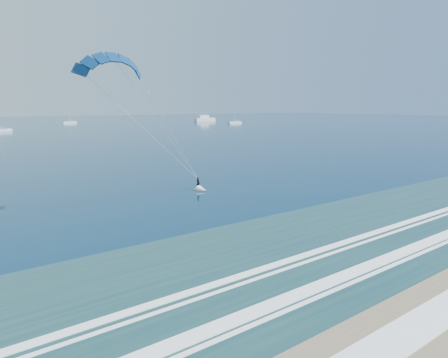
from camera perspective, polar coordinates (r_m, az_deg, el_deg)
The scene contains 5 objects.
kitesurfer_rig at distance 45.81m, azimuth -8.89°, elevation 7.32°, with size 18.69×8.08×16.92m.
motor_yacht at distance 290.50m, azimuth -2.81°, elevation 8.58°, with size 15.90×4.24×6.45m.
sailboat_3 at distance 195.32m, azimuth -29.34°, elevation 6.09°, with size 8.41×2.40×11.71m.
sailboat_4 at distance 270.71m, azimuth -21.20°, elevation 7.55°, with size 8.10×2.40×11.10m.
sailboat_5 at distance 252.22m, azimuth 1.55°, elevation 8.08°, with size 9.52×2.40×12.80m.
Camera 1 is at (-27.61, -9.28, 10.88)m, focal length 32.00 mm.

